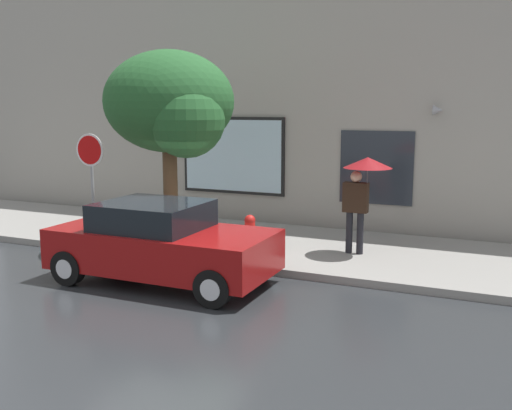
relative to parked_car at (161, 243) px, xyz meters
name	(u,v)px	position (x,y,z in m)	size (l,w,h in m)	color
ground_plane	(168,280)	(0.03, 0.13, -0.72)	(60.00, 60.00, 0.00)	#282B2D
sidewalk	(237,242)	(0.03, 3.13, -0.65)	(20.00, 4.00, 0.15)	gray
building_facade	(277,95)	(0.02, 5.63, 2.76)	(20.00, 0.67, 7.00)	#9E998E
parked_car	(161,243)	(0.00, 0.00, 0.00)	(4.05, 1.95, 1.47)	maroon
fire_hydrant	(250,234)	(0.84, 2.06, -0.18)	(0.30, 0.44, 0.81)	red
pedestrian_with_umbrella	(363,178)	(3.01, 2.89, 1.02)	(0.99, 0.99, 2.02)	black
street_tree	(172,106)	(-0.91, 1.94, 2.47)	(2.90, 2.46, 4.23)	#4C3823
stop_sign	(91,164)	(-3.18, 2.00, 1.14)	(0.76, 0.10, 2.42)	gray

